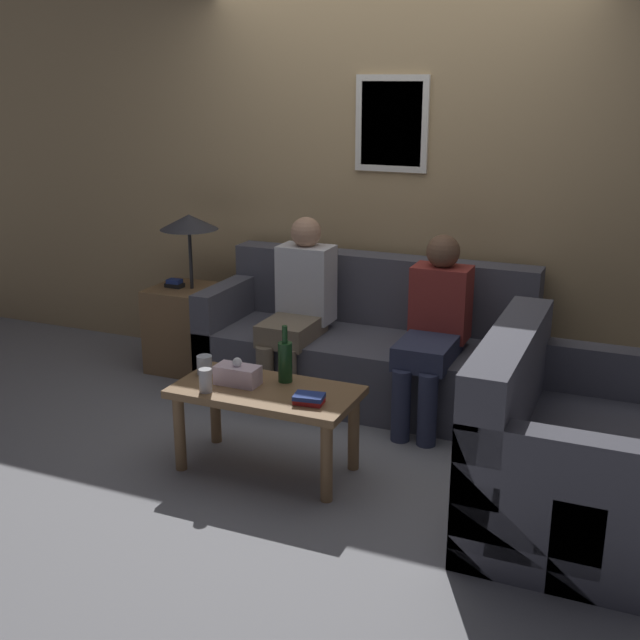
{
  "coord_description": "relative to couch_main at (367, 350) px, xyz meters",
  "views": [
    {
      "loc": [
        1.64,
        -4.09,
        2.0
      ],
      "look_at": [
        -0.06,
        -0.12,
        0.67
      ],
      "focal_mm": 45.0,
      "sensor_mm": 36.0,
      "label": 1
    }
  ],
  "objects": [
    {
      "name": "wine_bottle",
      "position": [
        -0.08,
        -1.04,
        0.26
      ],
      "size": [
        0.07,
        0.07,
        0.31
      ],
      "color": "#19421E",
      "rests_on": "coffee_table"
    },
    {
      "name": "wall_back",
      "position": [
        0.0,
        0.43,
        0.99
      ],
      "size": [
        9.0,
        0.08,
        2.6
      ],
      "color": "tan",
      "rests_on": "ground_plane"
    },
    {
      "name": "couch_main",
      "position": [
        0.0,
        0.0,
        0.0
      ],
      "size": [
        2.05,
        0.81,
        0.88
      ],
      "color": "#4C4C56",
      "rests_on": "ground_plane"
    },
    {
      "name": "person_right",
      "position": [
        0.49,
        -0.21,
        0.29
      ],
      "size": [
        0.34,
        0.66,
        1.11
      ],
      "color": "#2D334C",
      "rests_on": "ground_plane"
    },
    {
      "name": "couch_side",
      "position": [
        1.33,
        -1.05,
        0.0
      ],
      "size": [
        0.81,
        1.28,
        0.88
      ],
      "rotation": [
        0.0,
        0.0,
        1.57
      ],
      "color": "#4C4C56",
      "rests_on": "ground_plane"
    },
    {
      "name": "person_left",
      "position": [
        -0.4,
        -0.18,
        0.31
      ],
      "size": [
        0.34,
        0.61,
        1.15
      ],
      "color": "#756651",
      "rests_on": "ground_plane"
    },
    {
      "name": "ground_plane",
      "position": [
        0.0,
        -0.49,
        -0.31
      ],
      "size": [
        16.0,
        16.0,
        0.0
      ],
      "primitive_type": "plane",
      "color": "gray"
    },
    {
      "name": "coffee_table",
      "position": [
        -0.13,
        -1.17,
        0.07
      ],
      "size": [
        0.95,
        0.49,
        0.46
      ],
      "color": "olive",
      "rests_on": "ground_plane"
    },
    {
      "name": "side_table_with_lamp",
      "position": [
        -1.33,
        -0.03,
        0.07
      ],
      "size": [
        0.48,
        0.46,
        1.1
      ],
      "color": "olive",
      "rests_on": "ground_plane"
    },
    {
      "name": "drinking_glass",
      "position": [
        -0.52,
        -1.11,
        0.2
      ],
      "size": [
        0.08,
        0.08,
        0.1
      ],
      "color": "silver",
      "rests_on": "coffee_table"
    },
    {
      "name": "book_stack",
      "position": [
        0.16,
        -1.26,
        0.17
      ],
      "size": [
        0.16,
        0.12,
        0.05
      ],
      "color": "red",
      "rests_on": "coffee_table"
    },
    {
      "name": "tissue_box",
      "position": [
        -0.29,
        -1.17,
        0.2
      ],
      "size": [
        0.23,
        0.12,
        0.15
      ],
      "color": "silver",
      "rests_on": "coffee_table"
    },
    {
      "name": "soda_can",
      "position": [
        -0.39,
        -1.33,
        0.21
      ],
      "size": [
        0.07,
        0.07,
        0.12
      ],
      "color": "#BCBCC1",
      "rests_on": "coffee_table"
    }
  ]
}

